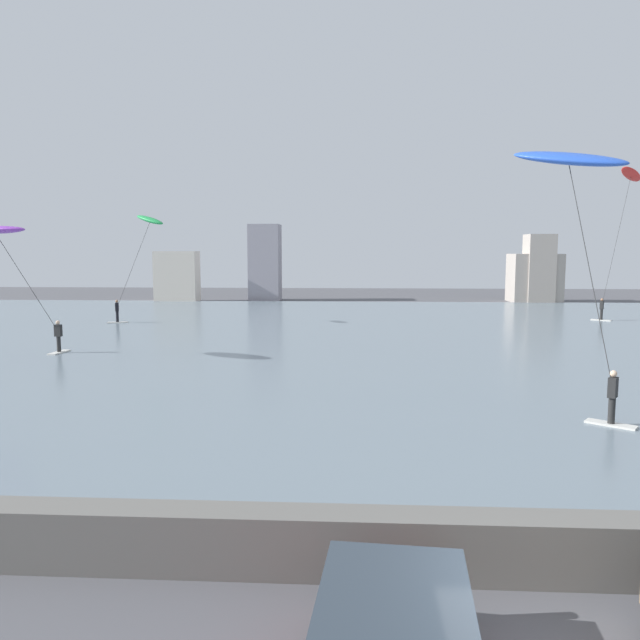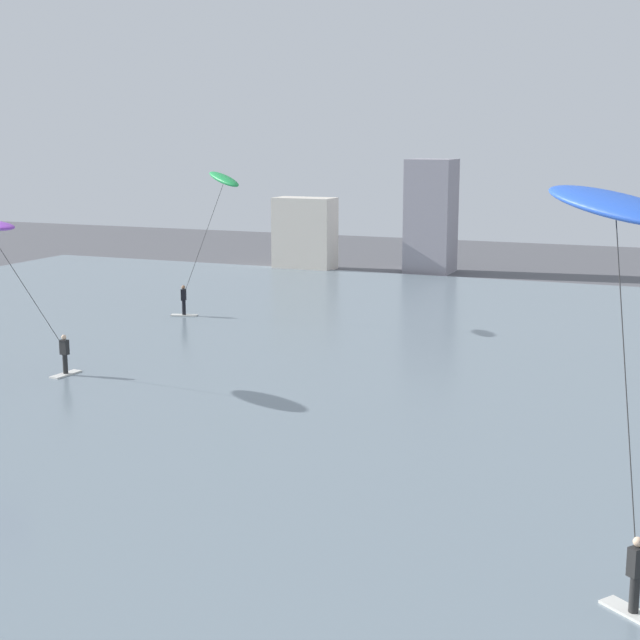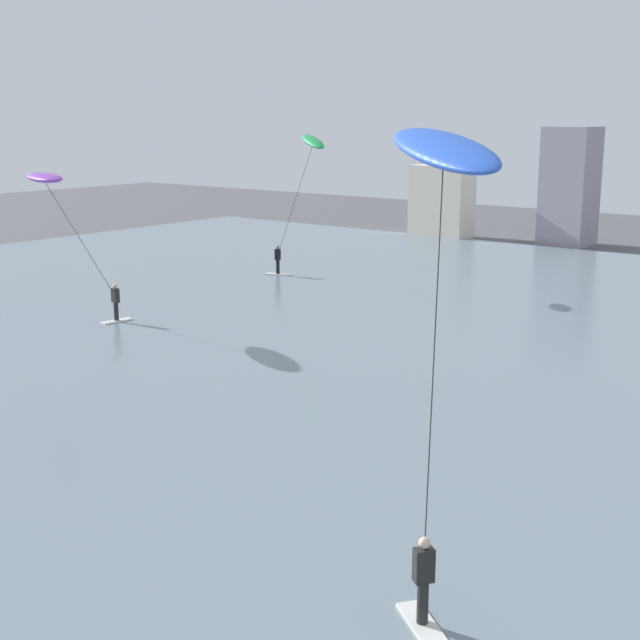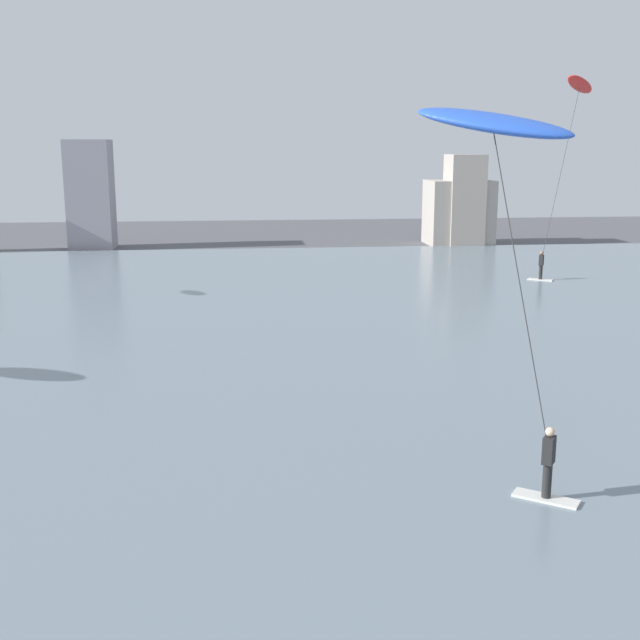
% 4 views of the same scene
% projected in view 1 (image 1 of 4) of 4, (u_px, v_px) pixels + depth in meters
% --- Properties ---
extents(seawall_barrier, '(60.00, 0.70, 1.04)m').
position_uv_depth(seawall_barrier, '(496.00, 548.00, 9.69)').
color(seawall_barrier, '#66635E').
rests_on(seawall_barrier, ground).
extents(water_bay, '(84.00, 52.00, 0.10)m').
position_uv_depth(water_bay, '(392.00, 338.00, 36.23)').
color(water_bay, slate).
rests_on(water_bay, ground).
extents(far_shore_buildings, '(41.63, 4.58, 8.00)m').
position_uv_depth(far_shore_buildings, '(390.00, 271.00, 63.12)').
color(far_shore_buildings, beige).
rests_on(far_shore_buildings, ground).
extents(bollard_post, '(0.18, 0.18, 0.92)m').
position_uv_depth(bollard_post, '(458.00, 590.00, 8.59)').
color(bollard_post, black).
rests_on(bollard_post, ground).
extents(kitesurfer_purple, '(4.19, 3.86, 6.29)m').
position_uv_depth(kitesurfer_purple, '(0.00, 238.00, 28.56)').
color(kitesurfer_purple, silver).
rests_on(kitesurfer_purple, water_bay).
extents(kitesurfer_red, '(4.58, 4.13, 11.42)m').
position_uv_depth(kitesurfer_red, '(629.00, 186.00, 45.61)').
color(kitesurfer_red, silver).
rests_on(kitesurfer_red, water_bay).
extents(kitesurfer_green, '(4.73, 2.05, 7.77)m').
position_uv_depth(kitesurfer_green, '(145.00, 233.00, 42.66)').
color(kitesurfer_green, silver).
rests_on(kitesurfer_green, water_bay).
extents(kitesurfer_blue, '(3.55, 3.85, 8.56)m').
position_uv_depth(kitesurfer_blue, '(572.00, 177.00, 18.87)').
color(kitesurfer_blue, silver).
rests_on(kitesurfer_blue, water_bay).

